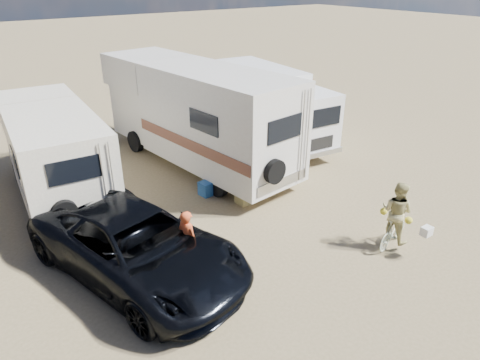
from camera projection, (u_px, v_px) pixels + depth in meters
ground at (319, 247)px, 11.89m from camera, size 140.00×140.00×0.00m
rv_main at (196, 116)px, 16.29m from camera, size 3.63×9.22×3.80m
rv_left at (55, 155)px, 13.97m from camera, size 2.94×6.83×2.97m
box_truck at (268, 107)px, 18.66m from camera, size 3.15×7.16×3.09m
dark_suv at (137, 245)px, 10.48m from camera, size 4.24×6.60×1.69m
bike_man at (189, 257)px, 10.69m from camera, size 1.88×1.04×0.94m
bike_woman at (393, 231)px, 11.80m from camera, size 1.52×0.70×0.88m
rider_man at (188, 246)px, 10.55m from camera, size 0.51×0.65×1.58m
rider_woman at (396, 217)px, 11.62m from camera, size 0.81×0.95×1.73m
bike_parked at (310, 144)px, 17.63m from camera, size 1.89×1.47×0.95m
cooler at (208, 188)px, 14.61m from camera, size 0.64×0.50×0.47m
crate at (244, 198)px, 14.06m from camera, size 0.47×0.47×0.36m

